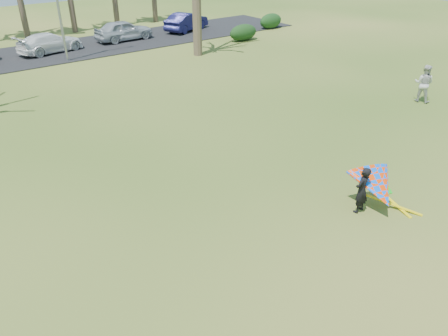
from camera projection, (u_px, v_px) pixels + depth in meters
ground at (264, 225)px, 13.30m from camera, size 100.00×100.00×0.00m
parking_strip at (24, 57)px, 30.63m from camera, size 46.00×7.00×0.06m
hedge_near at (243, 32)px, 34.84m from camera, size 2.56×1.16×1.28m
hedge_far at (271, 21)px, 39.07m from camera, size 2.36×1.11×1.31m
car_3 at (50, 43)px, 31.30m from camera, size 4.96×2.77×1.36m
car_4 at (124, 30)px, 34.63m from camera, size 4.66×2.04×1.56m
car_5 at (187, 21)px, 37.97m from camera, size 4.91×3.30×1.53m
pedestrian_a at (424, 83)px, 22.32m from camera, size 0.99×1.12×1.93m
kite_flyer at (376, 187)px, 13.60m from camera, size 2.13×2.39×2.02m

